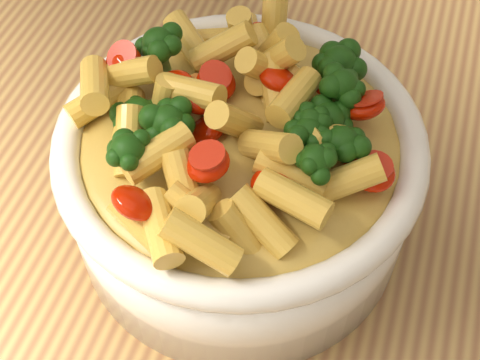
% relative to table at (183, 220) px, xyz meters
% --- Properties ---
extents(table, '(1.20, 0.80, 0.90)m').
position_rel_table_xyz_m(table, '(0.00, 0.00, 0.00)').
color(table, '#B28A4C').
rests_on(table, ground).
extents(serving_bowl, '(0.27, 0.27, 0.12)m').
position_rel_table_xyz_m(serving_bowl, '(0.08, -0.05, 0.16)').
color(serving_bowl, white).
rests_on(serving_bowl, table).
extents(pasta_salad, '(0.21, 0.21, 0.05)m').
position_rel_table_xyz_m(pasta_salad, '(0.08, -0.05, 0.23)').
color(pasta_salad, '#FACC4F').
rests_on(pasta_salad, serving_bowl).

